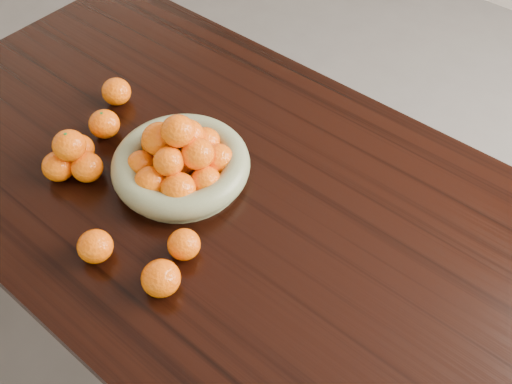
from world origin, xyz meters
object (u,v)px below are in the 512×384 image
Objects in this scene: orange_pyramid at (73,157)px; loose_orange_0 at (104,124)px; dining_table at (247,223)px; fruit_bowl at (180,162)px.

loose_orange_0 is (-0.04, 0.13, -0.01)m from orange_pyramid.
loose_orange_0 is at bearing 108.72° from orange_pyramid.
dining_table is 0.44m from loose_orange_0.
loose_orange_0 is (-0.42, -0.06, 0.13)m from dining_table.
fruit_bowl is 0.26m from orange_pyramid.
fruit_bowl reaches higher than orange_pyramid.
dining_table is at bearing 8.34° from loose_orange_0.
orange_pyramid is at bearing -71.28° from loose_orange_0.
orange_pyramid reaches higher than dining_table.
fruit_bowl is at bearing -166.40° from dining_table.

